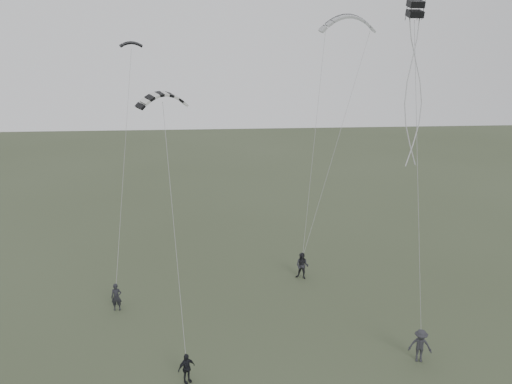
{
  "coord_description": "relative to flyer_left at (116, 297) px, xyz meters",
  "views": [
    {
      "loc": [
        -1.57,
        -22.6,
        15.47
      ],
      "look_at": [
        0.68,
        5.45,
        7.02
      ],
      "focal_mm": 35.0,
      "sensor_mm": 36.0,
      "label": 1
    }
  ],
  "objects": [
    {
      "name": "ground",
      "position": [
        7.76,
        -4.75,
        -0.85
      ],
      "size": [
        140.0,
        140.0,
        0.0
      ],
      "primitive_type": "plane",
      "color": "#3B442C",
      "rests_on": "ground"
    },
    {
      "name": "flyer_left",
      "position": [
        0.0,
        0.0,
        0.0
      ],
      "size": [
        0.64,
        0.43,
        1.7
      ],
      "primitive_type": "imported",
      "rotation": [
        0.0,
        0.0,
        0.04
      ],
      "color": "black",
      "rests_on": "ground"
    },
    {
      "name": "flyer_right",
      "position": [
        11.81,
        3.28,
        0.07
      ],
      "size": [
        1.11,
        1.02,
        1.85
      ],
      "primitive_type": "imported",
      "rotation": [
        0.0,
        0.0,
        -0.46
      ],
      "color": "#232328",
      "rests_on": "ground"
    },
    {
      "name": "flyer_center",
      "position": [
        4.53,
        -7.06,
        -0.09
      ],
      "size": [
        0.95,
        0.79,
        1.52
      ],
      "primitive_type": "imported",
      "rotation": [
        0.0,
        0.0,
        0.57
      ],
      "color": "black",
      "rests_on": "ground"
    },
    {
      "name": "flyer_far",
      "position": [
        16.15,
        -6.35,
        0.04
      ],
      "size": [
        1.28,
        0.95,
        1.77
      ],
      "primitive_type": "imported",
      "rotation": [
        0.0,
        0.0,
        -0.29
      ],
      "color": "#28282D",
      "rests_on": "ground"
    },
    {
      "name": "kite_dark_small",
      "position": [
        0.56,
        8.45,
        14.6
      ],
      "size": [
        1.59,
        0.86,
        0.6
      ],
      "primitive_type": null,
      "rotation": [
        0.26,
        0.0,
        0.2
      ],
      "color": "black",
      "rests_on": "flyer_left"
    },
    {
      "name": "kite_pale_large",
      "position": [
        15.61,
        8.97,
        16.37
      ],
      "size": [
        4.02,
        1.37,
        1.78
      ],
      "primitive_type": null,
      "rotation": [
        0.2,
        0.0,
        -0.04
      ],
      "color": "#A1A3A6",
      "rests_on": "flyer_right"
    },
    {
      "name": "kite_striped",
      "position": [
        3.21,
        1.33,
        11.86
      ],
      "size": [
        3.03,
        2.25,
        1.28
      ],
      "primitive_type": null,
      "rotation": [
        0.18,
        0.0,
        0.51
      ],
      "color": "black",
      "rests_on": "flyer_center"
    },
    {
      "name": "kite_box",
      "position": [
        15.69,
        -3.03,
        16.14
      ],
      "size": [
        0.69,
        0.84,
        0.87
      ],
      "primitive_type": null,
      "rotation": [
        0.23,
        0.0,
        -0.01
      ],
      "color": "black",
      "rests_on": "flyer_far"
    }
  ]
}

